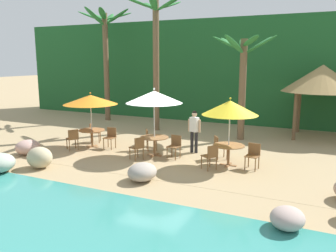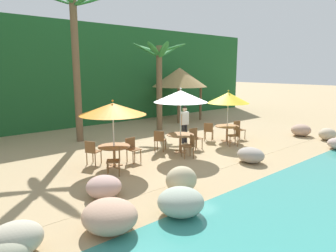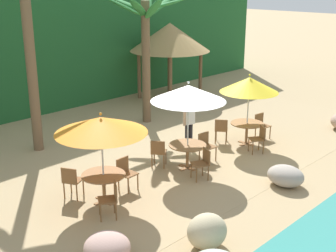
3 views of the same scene
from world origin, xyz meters
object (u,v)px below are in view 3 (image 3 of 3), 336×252
chair_orange_seaward (125,171)px  dining_table_yellow (247,127)px  chair_white_inland (158,151)px  chair_white_left (203,162)px  umbrella_white (188,93)px  chair_yellow_inland (221,129)px  chair_orange_inland (71,180)px  umbrella_orange (101,125)px  chair_orange_left (111,198)px  chair_yellow_seaward (261,124)px  palm_tree_second (27,9)px  waiter_in_white (189,120)px  chair_white_seaward (206,144)px  palapa_hut (170,37)px  umbrella_yellow (249,85)px  palm_tree_third (146,36)px  dining_table_orange (104,179)px  chair_yellow_left (259,137)px  dining_table_white (188,149)px

chair_orange_seaward → dining_table_yellow: size_ratio=0.79×
chair_white_inland → chair_white_left: 1.48m
umbrella_white → chair_yellow_inland: size_ratio=3.01×
chair_orange_inland → chair_white_inland: same height
umbrella_orange → chair_orange_left: 1.74m
chair_yellow_seaward → umbrella_orange: bearing=178.8°
palm_tree_second → waiter_in_white: size_ratio=3.99×
chair_orange_seaward → chair_yellow_seaward: bearing=-2.8°
chair_white_left → chair_yellow_inland: same height
umbrella_orange → chair_white_inland: (2.47, 0.56, -1.51)m
chair_white_inland → chair_white_seaward: bearing=-24.0°
chair_orange_inland → chair_white_inland: 2.94m
chair_white_seaward → palapa_hut: bearing=52.1°
umbrella_yellow → dining_table_yellow: size_ratio=2.19×
palm_tree_third → palapa_hut: 3.81m
dining_table_orange → chair_yellow_left: size_ratio=1.26×
chair_orange_seaward → palapa_hut: size_ratio=0.24×
chair_orange_seaward → chair_white_inland: same height
umbrella_yellow → waiter_in_white: 2.28m
chair_orange_inland → palm_tree_third: size_ratio=0.18×
chair_yellow_left → dining_table_white: bearing=162.5°
umbrella_white → palm_tree_third: bearing=61.0°
chair_orange_seaward → chair_yellow_inland: size_ratio=1.00×
chair_orange_left → chair_yellow_inland: size_ratio=1.00×
chair_orange_seaward → chair_white_seaward: 3.05m
chair_orange_left → chair_yellow_inland: 5.95m
umbrella_orange → waiter_in_white: bearing=12.7°
chair_orange_left → dining_table_yellow: (6.36, 0.63, 0.10)m
palm_tree_second → chair_white_seaward: bearing=-55.7°
dining_table_yellow → palm_tree_third: palm_tree_third is taller
dining_table_yellow → palm_tree_third: 5.07m
dining_table_white → umbrella_white: bearing=146.3°
chair_orange_inland → chair_white_inland: (2.94, -0.16, 0.00)m
chair_white_left → palm_tree_third: (2.60, 5.02, 2.79)m
chair_orange_left → chair_white_left: bearing=-2.4°
dining_table_yellow → chair_yellow_left: chair_yellow_left is taller
chair_orange_inland → chair_white_seaward: 4.42m
chair_orange_left → chair_white_inland: 3.15m
chair_white_left → umbrella_yellow: umbrella_yellow is taller
dining_table_white → chair_white_left: (-0.27, -0.81, -0.10)m
chair_yellow_seaward → palapa_hut: (1.81, 6.17, 2.29)m
palm_tree_second → waiter_in_white: 6.01m
umbrella_white → dining_table_orange: bearing=178.4°
chair_orange_left → palapa_hut: 11.52m
chair_yellow_seaward → palapa_hut: 6.82m
umbrella_white → chair_yellow_inland: bearing=14.3°
chair_orange_left → dining_table_yellow: bearing=5.7°
dining_table_white → chair_white_inland: (-0.56, 0.64, -0.10)m
chair_yellow_left → palapa_hut: (3.06, 6.91, 2.29)m
dining_table_yellow → umbrella_yellow: bearing=172.9°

